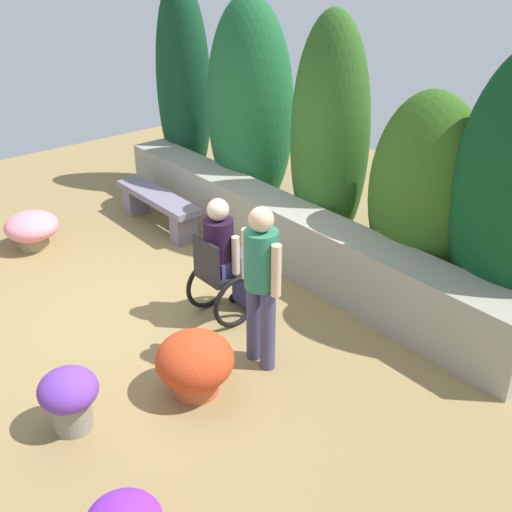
{
  "coord_description": "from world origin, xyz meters",
  "views": [
    {
      "loc": [
        5.05,
        -2.8,
        3.7
      ],
      "look_at": [
        0.88,
        0.64,
        0.85
      ],
      "focal_mm": 44.9,
      "sensor_mm": 36.0,
      "label": 1
    }
  ],
  "objects_px": {
    "stone_bench": "(158,205)",
    "flower_pot_purple_near": "(69,396)",
    "person_standing_companion": "(261,278)",
    "flower_pot_terracotta_by_wall": "(32,228)",
    "flower_pot_red_accent": "(195,363)",
    "person_in_wheelchair": "(224,262)"
  },
  "relations": [
    {
      "from": "person_standing_companion",
      "to": "flower_pot_terracotta_by_wall",
      "type": "relative_size",
      "value": 2.38
    },
    {
      "from": "person_standing_companion",
      "to": "flower_pot_red_accent",
      "type": "xyz_separation_m",
      "value": [
        -0.04,
        -0.71,
        -0.61
      ]
    },
    {
      "from": "flower_pot_red_accent",
      "to": "person_in_wheelchair",
      "type": "bearing_deg",
      "value": 131.21
    },
    {
      "from": "person_standing_companion",
      "to": "flower_pot_terracotta_by_wall",
      "type": "height_order",
      "value": "person_standing_companion"
    },
    {
      "from": "flower_pot_purple_near",
      "to": "flower_pot_red_accent",
      "type": "height_order",
      "value": "flower_pot_red_accent"
    },
    {
      "from": "flower_pot_terracotta_by_wall",
      "to": "person_standing_companion",
      "type": "bearing_deg",
      "value": 10.68
    },
    {
      "from": "flower_pot_terracotta_by_wall",
      "to": "flower_pot_red_accent",
      "type": "xyz_separation_m",
      "value": [
        3.62,
        -0.02,
        0.04
      ]
    },
    {
      "from": "flower_pot_red_accent",
      "to": "flower_pot_terracotta_by_wall",
      "type": "bearing_deg",
      "value": 179.69
    },
    {
      "from": "flower_pot_purple_near",
      "to": "flower_pot_red_accent",
      "type": "bearing_deg",
      "value": 75.61
    },
    {
      "from": "stone_bench",
      "to": "flower_pot_purple_near",
      "type": "distance_m",
      "value": 3.88
    },
    {
      "from": "stone_bench",
      "to": "flower_pot_terracotta_by_wall",
      "type": "xyz_separation_m",
      "value": [
        -0.48,
        -1.56,
        -0.05
      ]
    },
    {
      "from": "flower_pot_purple_near",
      "to": "stone_bench",
      "type": "bearing_deg",
      "value": 137.74
    },
    {
      "from": "stone_bench",
      "to": "flower_pot_terracotta_by_wall",
      "type": "distance_m",
      "value": 1.63
    },
    {
      "from": "stone_bench",
      "to": "person_in_wheelchair",
      "type": "xyz_separation_m",
      "value": [
        2.31,
        -0.63,
        0.31
      ]
    },
    {
      "from": "person_standing_companion",
      "to": "flower_pot_terracotta_by_wall",
      "type": "xyz_separation_m",
      "value": [
        -3.66,
        -0.69,
        -0.65
      ]
    },
    {
      "from": "stone_bench",
      "to": "flower_pot_red_accent",
      "type": "bearing_deg",
      "value": -25.16
    },
    {
      "from": "flower_pot_terracotta_by_wall",
      "to": "flower_pot_purple_near",
      "type": "bearing_deg",
      "value": -17.46
    },
    {
      "from": "stone_bench",
      "to": "flower_pot_purple_near",
      "type": "xyz_separation_m",
      "value": [
        2.87,
        -2.61,
        0.01
      ]
    },
    {
      "from": "stone_bench",
      "to": "person_standing_companion",
      "type": "distance_m",
      "value": 3.35
    },
    {
      "from": "flower_pot_purple_near",
      "to": "flower_pot_terracotta_by_wall",
      "type": "height_order",
      "value": "flower_pot_purple_near"
    },
    {
      "from": "person_standing_companion",
      "to": "flower_pot_red_accent",
      "type": "bearing_deg",
      "value": -105.18
    },
    {
      "from": "person_in_wheelchair",
      "to": "flower_pot_purple_near",
      "type": "distance_m",
      "value": 2.08
    }
  ]
}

